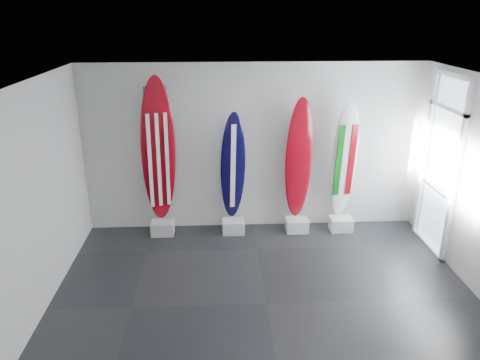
{
  "coord_description": "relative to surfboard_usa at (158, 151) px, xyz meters",
  "views": [
    {
      "loc": [
        -0.63,
        -5.31,
        3.82
      ],
      "look_at": [
        -0.3,
        1.4,
        1.31
      ],
      "focal_mm": 34.3,
      "sensor_mm": 36.0,
      "label": 1
    }
  ],
  "objects": [
    {
      "name": "wall_outlet",
      "position": [
        -0.79,
        0.2,
        -1.19
      ],
      "size": [
        0.09,
        0.02,
        0.13
      ],
      "primitive_type": "cube",
      "color": "silver",
      "rests_on": "wall_back"
    },
    {
      "name": "surfboard_usa",
      "position": [
        0.0,
        0.0,
        0.0
      ],
      "size": [
        0.63,
        0.4,
        2.6
      ],
      "primitive_type": "ellipsoid",
      "rotation": [
        0.06,
        0.0,
        0.3
      ],
      "color": "maroon",
      "rests_on": "display_block_usa"
    },
    {
      "name": "wall_front",
      "position": [
        1.66,
        -4.78,
        -0.04
      ],
      "size": [
        6.0,
        0.0,
        6.0
      ],
      "primitive_type": "plane",
      "rotation": [
        -1.57,
        0.0,
        0.0
      ],
      "color": "silver",
      "rests_on": "ground"
    },
    {
      "name": "display_block_italy",
      "position": [
        3.25,
        -0.1,
        -1.42
      ],
      "size": [
        0.4,
        0.3,
        0.24
      ],
      "primitive_type": "cube",
      "color": "silver",
      "rests_on": "floor"
    },
    {
      "name": "display_block_swiss",
      "position": [
        2.44,
        -0.1,
        -1.42
      ],
      "size": [
        0.4,
        0.3,
        0.24
      ],
      "primitive_type": "cube",
      "color": "silver",
      "rests_on": "floor"
    },
    {
      "name": "glass_door",
      "position": [
        4.63,
        -0.73,
        -0.11
      ],
      "size": [
        0.12,
        1.16,
        2.85
      ],
      "primitive_type": null,
      "color": "white",
      "rests_on": "floor"
    },
    {
      "name": "display_block_usa",
      "position": [
        0.0,
        -0.1,
        -1.42
      ],
      "size": [
        0.4,
        0.3,
        0.24
      ],
      "primitive_type": "cube",
      "color": "silver",
      "rests_on": "floor"
    },
    {
      "name": "wall_left",
      "position": [
        -1.34,
        -2.28,
        -0.04
      ],
      "size": [
        0.0,
        5.0,
        5.0
      ],
      "primitive_type": "plane",
      "rotation": [
        1.57,
        0.0,
        1.57
      ],
      "color": "silver",
      "rests_on": "ground"
    },
    {
      "name": "surfboard_navy",
      "position": [
        1.28,
        0.0,
        -0.31
      ],
      "size": [
        0.5,
        0.35,
        1.99
      ],
      "primitive_type": "ellipsoid",
      "rotation": [
        0.08,
        0.0,
        0.25
      ],
      "color": "black",
      "rests_on": "display_block_navy"
    },
    {
      "name": "surfboard_swiss",
      "position": [
        2.44,
        0.0,
        -0.19
      ],
      "size": [
        0.53,
        0.27,
        2.22
      ],
      "primitive_type": "ellipsoid",
      "rotation": [
        0.04,
        0.0,
        0.19
      ],
      "color": "maroon",
      "rests_on": "display_block_swiss"
    },
    {
      "name": "floor",
      "position": [
        1.66,
        -2.28,
        -1.54
      ],
      "size": [
        6.0,
        6.0,
        0.0
      ],
      "primitive_type": "plane",
      "color": "black",
      "rests_on": "ground"
    },
    {
      "name": "display_block_navy",
      "position": [
        1.28,
        -0.1,
        -1.42
      ],
      "size": [
        0.4,
        0.3,
        0.24
      ],
      "primitive_type": "cube",
      "color": "silver",
      "rests_on": "floor"
    },
    {
      "name": "surfboard_italy",
      "position": [
        3.25,
        0.0,
        -0.22
      ],
      "size": [
        0.52,
        0.31,
        2.17
      ],
      "primitive_type": "ellipsoid",
      "rotation": [
        0.07,
        0.0,
        0.16
      ],
      "color": "white",
      "rests_on": "display_block_italy"
    },
    {
      "name": "ceiling",
      "position": [
        1.66,
        -2.28,
        1.46
      ],
      "size": [
        6.0,
        6.0,
        0.0
      ],
      "primitive_type": "plane",
      "rotation": [
        3.14,
        0.0,
        0.0
      ],
      "color": "white",
      "rests_on": "wall_back"
    },
    {
      "name": "wall_back",
      "position": [
        1.66,
        0.22,
        -0.04
      ],
      "size": [
        6.0,
        0.0,
        6.0
      ],
      "primitive_type": "plane",
      "rotation": [
        1.57,
        0.0,
        0.0
      ],
      "color": "silver",
      "rests_on": "ground"
    }
  ]
}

